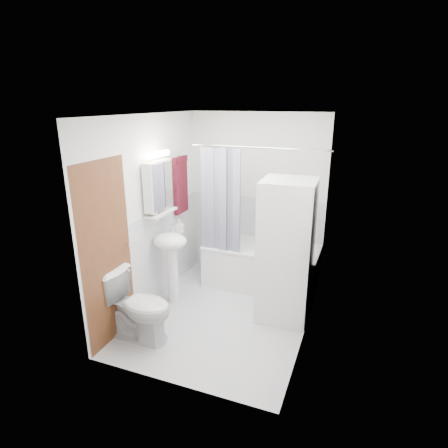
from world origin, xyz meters
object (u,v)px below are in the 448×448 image
(bathtub, at_px, (261,264))
(toilet, at_px, (138,306))
(sink, at_px, (171,252))
(washer_dryer, at_px, (285,251))

(bathtub, bearing_deg, toilet, -118.77)
(bathtub, relative_size, sink, 1.51)
(washer_dryer, distance_m, toilet, 1.80)
(sink, relative_size, toilet, 1.31)
(bathtub, distance_m, washer_dryer, 0.97)
(sink, xyz_separation_m, washer_dryer, (1.43, 0.19, 0.15))
(sink, xyz_separation_m, toilet, (0.03, -0.84, -0.31))
(bathtub, height_order, sink, sink)
(toilet, bearing_deg, washer_dryer, -52.35)
(washer_dryer, relative_size, toilet, 2.15)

